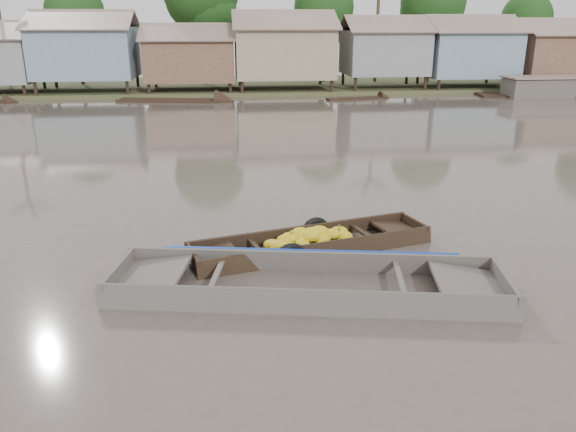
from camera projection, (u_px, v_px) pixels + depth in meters
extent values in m
plane|color=#4C423A|center=(310.00, 270.00, 11.00)|extent=(120.00, 120.00, 0.00)
cube|color=#384723|center=(246.00, 87.00, 41.99)|extent=(120.00, 12.00, 0.50)
cube|color=slate|center=(86.00, 53.00, 36.74)|extent=(6.20, 5.20, 3.20)
cube|color=brown|center=(77.00, 20.00, 34.75)|extent=(6.60, 3.02, 1.28)
cube|color=brown|center=(88.00, 20.00, 37.38)|extent=(6.60, 3.02, 1.28)
cube|color=brown|center=(190.00, 60.00, 37.59)|extent=(5.80, 4.60, 2.70)
cube|color=brown|center=(187.00, 32.00, 35.84)|extent=(6.20, 2.67, 1.14)
cube|color=brown|center=(190.00, 31.00, 38.17)|extent=(6.20, 2.67, 1.14)
cube|color=gray|center=(283.00, 52.00, 38.10)|extent=(6.50, 5.30, 3.30)
cube|color=brown|center=(286.00, 20.00, 36.06)|extent=(6.90, 3.08, 1.31)
cube|color=brown|center=(281.00, 20.00, 38.75)|extent=(6.90, 3.08, 1.31)
cube|color=slate|center=(384.00, 53.00, 38.84)|extent=(5.40, 4.70, 2.90)
cube|color=brown|center=(391.00, 24.00, 37.02)|extent=(5.80, 2.73, 1.17)
cube|color=brown|center=(381.00, 24.00, 39.41)|extent=(5.80, 2.73, 1.17)
cube|color=slate|center=(467.00, 54.00, 39.49)|extent=(6.00, 5.00, 3.10)
cube|color=brown|center=(478.00, 24.00, 37.57)|extent=(6.40, 2.90, 1.24)
cube|color=brown|center=(462.00, 24.00, 40.10)|extent=(6.40, 2.90, 1.24)
cube|color=brown|center=(554.00, 54.00, 40.18)|extent=(5.70, 4.90, 2.80)
cube|color=brown|center=(569.00, 27.00, 38.33)|extent=(6.10, 2.85, 1.21)
cube|color=brown|center=(548.00, 26.00, 40.81)|extent=(6.10, 2.85, 1.21)
cylinder|color=#473323|center=(80.00, 53.00, 40.89)|extent=(0.28, 0.28, 4.90)
sphere|color=#133611|center=(75.00, 12.00, 39.97)|extent=(4.20, 4.20, 4.20)
cylinder|color=#473323|center=(203.00, 43.00, 40.65)|extent=(0.28, 0.28, 6.30)
cylinder|color=#473323|center=(323.00, 49.00, 42.69)|extent=(0.28, 0.28, 5.25)
sphere|color=#133611|center=(324.00, 7.00, 41.71)|extent=(4.50, 4.50, 4.50)
cylinder|color=#473323|center=(429.00, 47.00, 42.52)|extent=(0.28, 0.28, 5.60)
sphere|color=#133611|center=(433.00, 2.00, 41.47)|extent=(4.80, 4.80, 4.80)
cylinder|color=#473323|center=(522.00, 53.00, 44.46)|extent=(0.28, 0.28, 4.55)
sphere|color=#133611|center=(527.00, 18.00, 43.61)|extent=(3.90, 3.90, 3.90)
cylinder|color=#473323|center=(1.00, 24.00, 39.23)|extent=(0.24, 0.24, 9.00)
cylinder|color=#473323|center=(377.00, 30.00, 42.19)|extent=(0.24, 0.24, 8.00)
cube|color=black|center=(312.00, 253.00, 12.04)|extent=(5.20, 2.31, 0.08)
cube|color=black|center=(302.00, 235.00, 12.46)|extent=(5.09, 1.53, 0.49)
cube|color=black|center=(323.00, 254.00, 11.49)|extent=(5.09, 1.53, 0.49)
cube|color=black|center=(414.00, 229.00, 12.87)|extent=(0.36, 1.11, 0.46)
cube|color=black|center=(397.00, 229.00, 12.69)|extent=(1.12, 1.18, 0.18)
cube|color=black|center=(193.00, 262.00, 11.08)|extent=(0.36, 1.11, 0.46)
cube|color=black|center=(215.00, 256.00, 11.22)|extent=(1.12, 1.18, 0.18)
cube|color=black|center=(257.00, 248.00, 11.51)|extent=(0.39, 1.08, 0.05)
cube|color=black|center=(363.00, 232.00, 12.37)|extent=(0.39, 1.08, 0.05)
ellipsoid|color=gold|center=(312.00, 232.00, 11.97)|extent=(0.37, 0.30, 0.20)
ellipsoid|color=gold|center=(278.00, 246.00, 11.64)|extent=(0.48, 0.39, 0.26)
ellipsoid|color=gold|center=(285.00, 248.00, 11.55)|extent=(0.48, 0.39, 0.26)
ellipsoid|color=gold|center=(275.00, 250.00, 11.63)|extent=(0.37, 0.30, 0.20)
ellipsoid|color=gold|center=(302.00, 244.00, 11.59)|extent=(0.37, 0.30, 0.20)
ellipsoid|color=gold|center=(272.00, 245.00, 11.76)|extent=(0.44, 0.36, 0.24)
ellipsoid|color=gold|center=(333.00, 234.00, 11.92)|extent=(0.38, 0.31, 0.20)
ellipsoid|color=gold|center=(302.00, 236.00, 12.09)|extent=(0.39, 0.32, 0.21)
ellipsoid|color=gold|center=(322.00, 246.00, 11.72)|extent=(0.39, 0.32, 0.21)
ellipsoid|color=gold|center=(301.00, 233.00, 11.84)|extent=(0.46, 0.37, 0.24)
ellipsoid|color=gold|center=(317.00, 237.00, 11.85)|extent=(0.43, 0.35, 0.23)
ellipsoid|color=gold|center=(281.00, 255.00, 11.42)|extent=(0.38, 0.31, 0.21)
ellipsoid|color=gold|center=(289.00, 247.00, 11.57)|extent=(0.43, 0.35, 0.23)
ellipsoid|color=gold|center=(322.00, 239.00, 11.83)|extent=(0.42, 0.34, 0.22)
ellipsoid|color=gold|center=(290.00, 238.00, 11.79)|extent=(0.48, 0.39, 0.26)
ellipsoid|color=gold|center=(288.00, 251.00, 11.49)|extent=(0.47, 0.38, 0.25)
ellipsoid|color=gold|center=(311.00, 236.00, 11.74)|extent=(0.46, 0.37, 0.25)
ellipsoid|color=gold|center=(290.00, 251.00, 11.51)|extent=(0.47, 0.38, 0.25)
ellipsoid|color=gold|center=(327.00, 234.00, 11.98)|extent=(0.44, 0.36, 0.24)
ellipsoid|color=gold|center=(302.00, 235.00, 12.03)|extent=(0.43, 0.35, 0.23)
ellipsoid|color=gold|center=(285.00, 240.00, 11.76)|extent=(0.41, 0.33, 0.22)
ellipsoid|color=gold|center=(319.00, 232.00, 11.91)|extent=(0.49, 0.40, 0.26)
ellipsoid|color=gold|center=(339.00, 232.00, 12.37)|extent=(0.47, 0.38, 0.25)
ellipsoid|color=gold|center=(344.00, 236.00, 12.06)|extent=(0.44, 0.36, 0.24)
ellipsoid|color=gold|center=(308.00, 234.00, 12.00)|extent=(0.46, 0.37, 0.25)
ellipsoid|color=gold|center=(332.00, 234.00, 12.38)|extent=(0.42, 0.34, 0.22)
ellipsoid|color=gold|center=(356.00, 242.00, 11.99)|extent=(0.40, 0.33, 0.21)
ellipsoid|color=gold|center=(316.00, 234.00, 12.30)|extent=(0.42, 0.34, 0.22)
ellipsoid|color=gold|center=(296.00, 234.00, 12.07)|extent=(0.38, 0.31, 0.20)
ellipsoid|color=gold|center=(317.00, 234.00, 12.35)|extent=(0.40, 0.32, 0.21)
ellipsoid|color=gold|center=(305.00, 238.00, 11.78)|extent=(0.45, 0.36, 0.24)
ellipsoid|color=gold|center=(300.00, 236.00, 11.95)|extent=(0.42, 0.34, 0.23)
cylinder|color=#3F6626|center=(292.00, 235.00, 11.72)|extent=(0.04, 0.04, 0.17)
cylinder|color=#3F6626|center=(320.00, 231.00, 11.95)|extent=(0.04, 0.04, 0.17)
cylinder|color=#3F6626|center=(339.00, 228.00, 12.11)|extent=(0.04, 0.04, 0.17)
torus|color=black|center=(315.00, 231.00, 12.65)|extent=(0.70, 0.34, 0.68)
torus|color=black|center=(291.00, 260.00, 11.15)|extent=(0.72, 0.35, 0.70)
cube|color=#49433E|center=(307.00, 295.00, 10.17)|extent=(7.07, 2.67, 0.08)
cube|color=#49433E|center=(309.00, 264.00, 10.89)|extent=(6.98, 1.39, 0.57)
cube|color=#49433E|center=(306.00, 306.00, 9.29)|extent=(6.98, 1.39, 0.57)
cube|color=#49433E|center=(503.00, 289.00, 9.88)|extent=(0.36, 1.71, 0.54)
cube|color=#49433E|center=(469.00, 285.00, 9.89)|extent=(1.44, 1.67, 0.23)
cube|color=#49433E|center=(120.00, 278.00, 10.31)|extent=(0.36, 1.71, 0.54)
cube|color=#49433E|center=(151.00, 275.00, 10.25)|extent=(1.44, 1.67, 0.23)
cube|color=#49433E|center=(216.00, 275.00, 10.16)|extent=(0.39, 1.65, 0.05)
cube|color=#49433E|center=(400.00, 280.00, 9.95)|extent=(0.39, 1.65, 0.05)
cube|color=#665E54|center=(307.00, 293.00, 10.16)|extent=(5.41, 2.25, 0.02)
cube|color=#0F3199|center=(309.00, 253.00, 10.87)|extent=(5.64, 1.08, 0.14)
torus|color=olive|center=(381.00, 302.00, 9.80)|extent=(0.39, 0.39, 0.06)
torus|color=olive|center=(381.00, 300.00, 9.79)|extent=(0.32, 0.32, 0.06)
cube|color=black|center=(355.00, 100.00, 35.23)|extent=(3.78, 1.48, 0.35)
cube|color=black|center=(555.00, 97.00, 36.74)|extent=(10.08, 3.54, 0.35)
cube|color=black|center=(170.00, 102.00, 34.38)|extent=(6.46, 2.57, 0.35)
cube|color=black|center=(544.00, 88.00, 36.26)|extent=(5.00, 2.00, 1.20)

